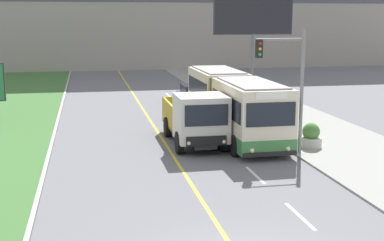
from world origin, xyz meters
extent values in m
cube|color=silver|center=(2.75, 3.20, 0.00)|extent=(0.12, 2.40, 0.01)
cube|color=silver|center=(2.75, 7.80, 0.00)|extent=(0.12, 2.40, 0.01)
cube|color=silver|center=(2.75, 12.40, 0.00)|extent=(0.12, 2.40, 0.01)
cube|color=silver|center=(2.75, 17.00, 0.00)|extent=(0.12, 2.40, 0.01)
cube|color=silver|center=(2.75, 21.60, 0.00)|extent=(0.12, 2.40, 0.01)
cube|color=silver|center=(2.75, 26.20, 0.00)|extent=(0.12, 2.40, 0.01)
cube|color=silver|center=(2.75, 30.80, 0.00)|extent=(0.12, 2.40, 0.01)
cube|color=beige|center=(3.96, 12.39, 1.70)|extent=(2.52, 5.72, 2.84)
cube|color=#3D7F42|center=(3.96, 12.39, 0.62)|extent=(2.54, 5.74, 0.70)
cube|color=black|center=(3.96, 12.39, 2.12)|extent=(2.54, 5.26, 0.99)
cube|color=gray|center=(3.96, 12.39, 3.16)|extent=(2.14, 5.14, 0.08)
cube|color=beige|center=(3.96, 19.01, 1.70)|extent=(2.52, 5.72, 2.84)
cube|color=#3D7F42|center=(3.96, 19.01, 0.62)|extent=(2.54, 5.74, 0.70)
cube|color=black|center=(3.96, 19.01, 2.12)|extent=(2.54, 5.26, 0.99)
cube|color=gray|center=(3.96, 19.01, 3.16)|extent=(2.14, 5.14, 0.08)
cube|color=#474747|center=(3.96, 15.70, 1.70)|extent=(2.32, 0.90, 2.62)
cube|color=black|center=(3.96, 9.51, 2.12)|extent=(2.22, 0.04, 1.04)
cube|color=black|center=(3.96, 9.50, 0.38)|extent=(2.47, 0.06, 0.20)
sphere|color=#F4EAB2|center=(3.14, 9.49, 0.57)|extent=(0.20, 0.20, 0.20)
sphere|color=#F4EAB2|center=(4.78, 9.49, 0.57)|extent=(0.20, 0.20, 0.20)
cube|color=white|center=(3.96, 9.51, 2.94)|extent=(1.39, 0.04, 0.28)
cylinder|color=black|center=(2.76, 10.79, 0.50)|extent=(0.28, 1.00, 1.00)
cylinder|color=black|center=(5.16, 10.79, 0.50)|extent=(0.28, 1.00, 1.00)
cylinder|color=black|center=(2.76, 14.22, 0.50)|extent=(0.28, 1.00, 1.00)
cylinder|color=black|center=(5.16, 14.22, 0.50)|extent=(0.28, 1.00, 1.00)
cylinder|color=black|center=(2.76, 19.58, 0.50)|extent=(0.28, 1.00, 1.00)
cylinder|color=black|center=(5.16, 19.58, 0.50)|extent=(0.28, 1.00, 1.00)
cube|color=black|center=(1.43, 14.00, 0.45)|extent=(1.04, 6.23, 0.20)
cube|color=beige|center=(1.43, 12.06, 1.61)|extent=(2.32, 2.35, 2.13)
cube|color=black|center=(1.43, 10.86, 1.93)|extent=(1.97, 0.04, 0.96)
cube|color=black|center=(1.43, 10.85, 0.77)|extent=(1.86, 0.06, 0.44)
sphere|color=silver|center=(0.62, 10.84, 0.70)|extent=(0.18, 0.18, 0.18)
sphere|color=silver|center=(2.24, 10.84, 0.70)|extent=(0.18, 0.18, 0.18)
cube|color=#B7931E|center=(1.43, 15.30, 0.61)|extent=(2.21, 3.62, 0.12)
cube|color=#B7931E|center=(0.39, 15.30, 1.22)|extent=(0.12, 3.62, 1.35)
cube|color=#B7931E|center=(2.47, 15.30, 1.22)|extent=(0.12, 3.62, 1.35)
cube|color=#B7931E|center=(1.43, 13.55, 1.22)|extent=(2.21, 0.12, 1.35)
cube|color=#B7931E|center=(1.43, 17.05, 1.22)|extent=(2.21, 0.12, 1.35)
cube|color=#B7931E|center=(1.43, 13.55, 2.02)|extent=(2.21, 0.12, 0.24)
cylinder|color=black|center=(0.36, 11.82, 0.52)|extent=(0.30, 1.04, 1.04)
cylinder|color=black|center=(2.50, 11.82, 0.52)|extent=(0.30, 1.04, 1.04)
cylinder|color=black|center=(0.36, 15.48, 0.52)|extent=(0.30, 1.04, 1.04)
cylinder|color=black|center=(2.50, 15.48, 0.52)|extent=(0.30, 1.04, 1.04)
cube|color=#2D4784|center=(3.79, 25.55, 0.49)|extent=(1.80, 4.30, 0.61)
cube|color=black|center=(3.79, 25.65, 1.12)|extent=(1.53, 2.37, 0.65)
cylinder|color=black|center=(2.98, 24.26, 0.31)|extent=(0.18, 0.62, 0.62)
cylinder|color=black|center=(4.60, 24.26, 0.31)|extent=(0.18, 0.62, 0.62)
cylinder|color=black|center=(2.98, 26.84, 0.31)|extent=(0.18, 0.62, 0.62)
cylinder|color=black|center=(4.60, 26.84, 0.31)|extent=(0.18, 0.62, 0.62)
cylinder|color=slate|center=(5.76, 10.57, 2.84)|extent=(0.16, 0.16, 5.67)
cylinder|color=slate|center=(4.66, 10.57, 5.27)|extent=(2.20, 0.10, 0.10)
cube|color=black|center=(3.70, 10.57, 4.87)|extent=(0.28, 0.24, 0.80)
sphere|color=red|center=(3.70, 10.44, 5.11)|extent=(0.14, 0.14, 0.14)
sphere|color=orange|center=(3.70, 10.44, 4.87)|extent=(0.14, 0.14, 0.14)
sphere|color=green|center=(3.70, 10.44, 4.63)|extent=(0.14, 0.14, 0.14)
cylinder|color=#59595B|center=(9.62, 30.09, 2.47)|extent=(0.24, 0.24, 4.95)
cube|color=#333333|center=(9.62, 30.09, 6.40)|extent=(6.60, 0.20, 3.07)
cube|color=black|center=(9.62, 29.98, 6.40)|extent=(6.44, 0.02, 2.91)
cylinder|color=#B7B2A8|center=(6.72, 11.51, 0.32)|extent=(1.05, 1.05, 0.47)
sphere|color=#477A38|center=(6.72, 11.51, 0.84)|extent=(0.84, 0.84, 0.84)
cylinder|color=#B7B2A8|center=(6.79, 15.97, 0.34)|extent=(1.00, 1.00, 0.51)
sphere|color=#477A38|center=(6.79, 15.97, 0.87)|extent=(0.80, 0.80, 0.80)
cylinder|color=#B7B2A8|center=(6.90, 20.44, 0.31)|extent=(0.99, 0.99, 0.46)
sphere|color=#477A38|center=(6.90, 20.44, 0.81)|extent=(0.79, 0.79, 0.79)
cylinder|color=#B7B2A8|center=(6.96, 24.90, 0.34)|extent=(1.02, 1.02, 0.51)
sphere|color=#477A38|center=(6.96, 24.90, 0.87)|extent=(0.82, 0.82, 0.82)
camera|label=1|loc=(-3.74, -11.94, 6.19)|focal=50.00mm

